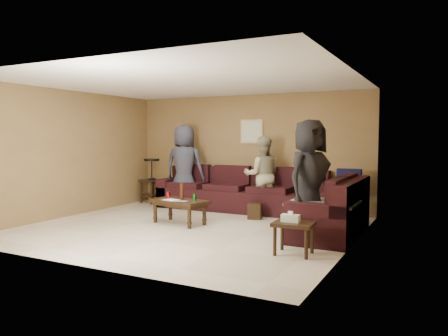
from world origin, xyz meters
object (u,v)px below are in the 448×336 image
coffee_table (179,203)px  waste_bin (255,211)px  end_table_left (152,180)px  side_table_right (293,226)px  sectional_sofa (265,201)px  person_middle (262,175)px  person_right (309,179)px  person_left (184,166)px

coffee_table → waste_bin: size_ratio=3.78×
end_table_left → side_table_right: 5.35m
sectional_sofa → person_middle: bearing=119.4°
side_table_right → person_right: 1.16m
sectional_sofa → person_middle: size_ratio=2.92×
person_right → coffee_table: bearing=109.4°
coffee_table → end_table_left: size_ratio=1.08×
end_table_left → person_right: bearing=-23.3°
coffee_table → sectional_sofa: bearing=47.2°
end_table_left → person_middle: size_ratio=0.66×
end_table_left → person_left: person_left is taller
side_table_right → waste_bin: side_table_right is taller
side_table_right → person_left: person_left is taller
person_left → coffee_table: bearing=110.4°
sectional_sofa → coffee_table: 1.72m
person_right → person_middle: bearing=60.8°
coffee_table → person_left: size_ratio=0.62×
side_table_right → person_right: bearing=94.7°
coffee_table → person_middle: size_ratio=0.72×
coffee_table → side_table_right: coffee_table is taller
coffee_table → person_middle: 1.97m
waste_bin → person_left: (-1.99, 0.62, 0.78)m
end_table_left → person_right: 4.80m
person_left → person_middle: (1.89, -0.02, -0.13)m
coffee_table → end_table_left: (-1.99, 1.87, 0.18)m
sectional_sofa → person_left: person_left is taller
person_middle → sectional_sofa: bearing=92.5°
person_left → person_right: person_left is taller
end_table_left → sectional_sofa: bearing=-10.9°
coffee_table → side_table_right: bearing=-22.9°
sectional_sofa → person_left: 2.26m
side_table_right → person_left: size_ratio=0.31×
sectional_sofa → person_middle: person_middle is taller
person_middle → waste_bin: bearing=72.1°
sectional_sofa → waste_bin: size_ratio=15.35×
sectional_sofa → person_right: (1.24, -1.29, 0.60)m
end_table_left → person_left: bearing=-9.4°
side_table_right → sectional_sofa: bearing=119.7°
side_table_right → person_left: bearing=141.4°
waste_bin → coffee_table: bearing=-133.8°
end_table_left → side_table_right: bearing=-33.1°
coffee_table → person_middle: person_middle is taller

